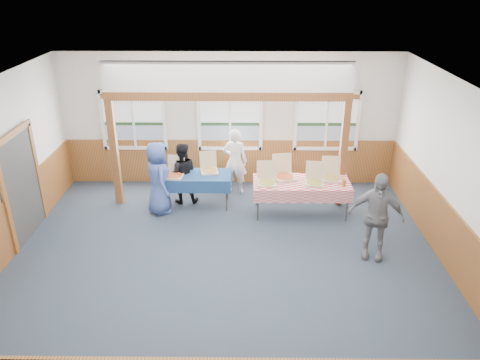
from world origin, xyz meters
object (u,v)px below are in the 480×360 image
Objects in this scene: table_left at (193,177)px; woman_black at (182,173)px; woman_white at (235,161)px; man_blue at (158,178)px; person_grey at (376,216)px; table_right at (301,184)px.

woman_black is (-0.27, 0.17, 0.01)m from table_left.
woman_white is 1.11× the size of woman_black.
man_blue is 4.55m from person_grey.
man_blue is (-0.45, -0.48, 0.10)m from woman_black.
man_blue is at bearing 174.58° from person_grey.
table_right is 1.33× the size of person_grey.
person_grey is at bearing 143.29° from woman_black.
woman_white reaches higher than table_left.
woman_white is 1.30m from woman_black.
man_blue is (-0.72, -0.31, 0.11)m from table_left.
table_right is at bearing 141.13° from person_grey.
person_grey is at bearing -135.48° from man_blue.
woman_black is at bearing -170.31° from table_right.
woman_white is 3.76m from person_grey.
table_right is at bearing 154.58° from woman_white.
person_grey is (1.14, -1.67, 0.14)m from table_right.
man_blue is (-1.63, -1.02, 0.02)m from woman_white.
table_right is 1.39× the size of man_blue.
woman_black is at bearing -66.44° from man_blue.
person_grey is (3.77, -2.19, 0.13)m from woman_black.
woman_black is at bearing 35.73° from woman_white.
table_left is 1.00× the size of person_grey.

